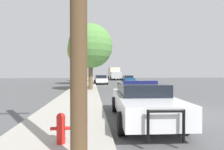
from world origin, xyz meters
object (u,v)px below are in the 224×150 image
car_background_oncoming (128,79)px  tree_sidewalk_near (91,46)px  car_background_midblock (101,79)px  box_truck (114,73)px  fire_hydrant (61,127)px  traffic_light (95,59)px  police_car (141,100)px  tree_sidewalk_far (90,55)px  tree_sidewalk_mid (84,51)px  car_background_distant (117,77)px

car_background_oncoming → tree_sidewalk_near: tree_sidewalk_near is taller
car_background_midblock → box_truck: 16.95m
fire_hydrant → traffic_light: traffic_light is taller
car_background_oncoming → tree_sidewalk_near: (-6.76, -13.53, 3.85)m
box_truck → police_car: bearing=81.6°
police_car → car_background_oncoming: 25.41m
police_car → tree_sidewalk_near: 12.23m
tree_sidewalk_far → tree_sidewalk_mid: 8.95m
car_background_distant → tree_sidewalk_far: size_ratio=0.53×
fire_hydrant → tree_sidewalk_far: bearing=89.6°
car_background_midblock → car_background_distant: car_background_midblock is taller
car_background_oncoming → car_background_midblock: bearing=32.8°
tree_sidewalk_mid → tree_sidewalk_near: bearing=-82.8°
car_background_midblock → tree_sidewalk_mid: bearing=-164.2°
car_background_oncoming → tree_sidewalk_near: bearing=63.9°
tree_sidewalk_near → traffic_light: bearing=86.6°
tree_sidewalk_mid → traffic_light: bearing=48.6°
box_truck → tree_sidewalk_near: size_ratio=0.98×
police_car → car_background_oncoming: (4.69, 24.98, -0.05)m
fire_hydrant → tree_sidewalk_far: (0.21, 31.95, 4.95)m
box_truck → tree_sidewalk_mid: tree_sidewalk_mid is taller
traffic_light → tree_sidewalk_near: size_ratio=0.85×
police_car → tree_sidewalk_mid: bearing=-77.5°
police_car → traffic_light: 23.13m
police_car → tree_sidewalk_far: tree_sidewalk_far is taller
car_background_midblock → fire_hydrant: bearing=-98.1°
fire_hydrant → tree_sidewalk_mid: (-0.58, 23.04, 4.76)m
tree_sidewalk_far → car_background_distant: bearing=52.8°
car_background_distant → tree_sidewalk_far: bearing=-128.8°
car_background_oncoming → traffic_light: bearing=19.8°
traffic_light → police_car: bearing=-86.5°
car_background_oncoming → car_background_distant: bearing=-89.3°
car_background_midblock → tree_sidewalk_near: tree_sidewalk_near is taller
car_background_distant → tree_sidewalk_near: tree_sidewalk_near is taller
car_background_distant → box_truck: (-0.92, -0.90, 0.97)m
fire_hydrant → police_car: bearing=40.7°
tree_sidewalk_near → box_truck: bearing=77.8°
traffic_light → tree_sidewalk_mid: bearing=-131.4°
traffic_light → fire_hydrant: bearing=-92.9°
car_background_midblock → car_background_distant: 18.04m
traffic_light → car_background_oncoming: bearing=19.3°
car_background_midblock → car_background_oncoming: 6.18m
police_car → tree_sidewalk_near: tree_sidewalk_near is taller
car_background_distant → tree_sidewalk_mid: size_ratio=0.54×
traffic_light → tree_sidewalk_far: bearing=98.7°
police_car → car_background_midblock: bearing=-85.0°
car_background_oncoming → tree_sidewalk_mid: bearing=28.5°
tree_sidewalk_near → police_car: bearing=-79.7°
police_car → traffic_light: traffic_light is taller
car_background_midblock → tree_sidewalk_near: bearing=-101.5°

